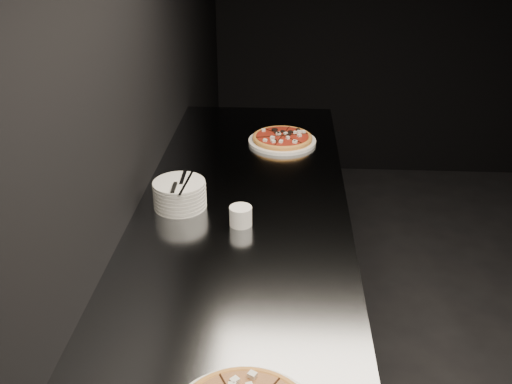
# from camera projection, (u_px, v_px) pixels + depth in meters

# --- Properties ---
(wall_left) EXTENTS (0.02, 5.00, 2.80)m
(wall_left) POSITION_uv_depth(u_px,v_px,m) (111.00, 83.00, 1.67)
(wall_left) COLOR black
(wall_left) RESTS_ON floor
(counter) EXTENTS (0.74, 2.44, 0.92)m
(counter) POSITION_uv_depth(u_px,v_px,m) (241.00, 336.00, 2.08)
(counter) COLOR slate
(counter) RESTS_ON floor
(pizza_tomato) EXTENTS (0.33, 0.33, 0.03)m
(pizza_tomato) POSITION_uv_depth(u_px,v_px,m) (282.00, 139.00, 2.52)
(pizza_tomato) COLOR white
(pizza_tomato) RESTS_ON counter
(plate_stack) EXTENTS (0.18, 0.18, 0.10)m
(plate_stack) POSITION_uv_depth(u_px,v_px,m) (180.00, 194.00, 1.98)
(plate_stack) COLOR white
(plate_stack) RESTS_ON counter
(cutlery) EXTENTS (0.07, 0.19, 0.01)m
(cutlery) POSITION_uv_depth(u_px,v_px,m) (180.00, 183.00, 1.94)
(cutlery) COLOR #B9BBC1
(cutlery) RESTS_ON plate_stack
(ramekin) EXTENTS (0.07, 0.07, 0.07)m
(ramekin) POSITION_uv_depth(u_px,v_px,m) (241.00, 215.00, 1.87)
(ramekin) COLOR white
(ramekin) RESTS_ON counter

